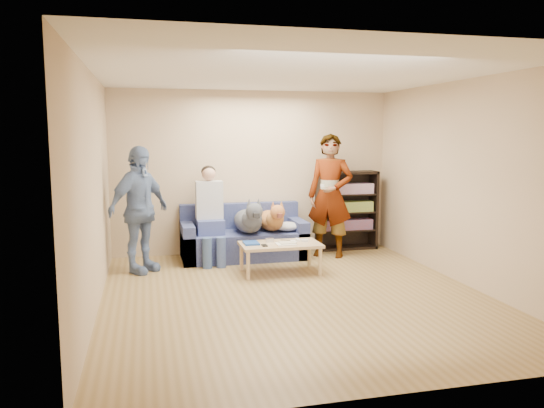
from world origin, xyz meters
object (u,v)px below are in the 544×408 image
object	(u,v)px
person_standing_right	(330,196)
notebook_blue	(251,243)
camera_silver	(270,240)
dog_gray	(249,220)
sofa	(243,240)
person_standing_left	(139,210)
person_seated	(210,211)
dog_tan	(272,219)
coffee_table	(280,247)
bookshelf	(346,209)

from	to	relation	value
person_standing_right	notebook_blue	xyz separation A→B (m)	(-1.41, -0.77, -0.53)
camera_silver	dog_gray	xyz separation A→B (m)	(-0.16, 0.67, 0.19)
person_standing_right	notebook_blue	distance (m)	1.69
notebook_blue	sofa	size ratio (longest dim) A/B	0.14
camera_silver	person_standing_right	bearing A→B (deg)	31.62
person_standing_left	person_seated	distance (m)	1.11
person_standing_right	sofa	distance (m)	1.52
notebook_blue	dog_tan	xyz separation A→B (m)	(0.49, 0.84, 0.18)
person_standing_right	person_seated	world-z (taller)	person_standing_right
person_standing_right	sofa	bearing A→B (deg)	-157.69
person_standing_left	person_seated	size ratio (longest dim) A/B	1.20
notebook_blue	person_seated	world-z (taller)	person_seated
person_seated	dog_tan	distance (m)	0.96
dog_tan	coffee_table	xyz separation A→B (m)	(-0.09, -0.89, -0.24)
person_standing_left	notebook_blue	xyz separation A→B (m)	(1.48, -0.46, -0.45)
person_seated	person_standing_right	bearing A→B (deg)	-3.10
coffee_table	bookshelf	world-z (taller)	bookshelf
camera_silver	dog_tan	distance (m)	0.81
camera_silver	bookshelf	bearing A→B (deg)	36.07
dog_tan	notebook_blue	bearing A→B (deg)	-120.48
person_standing_right	person_standing_left	bearing A→B (deg)	-142.11
dog_gray	coffee_table	distance (m)	0.88
sofa	person_seated	bearing A→B (deg)	-166.36
sofa	dog_gray	size ratio (longest dim) A/B	1.53
camera_silver	dog_tan	world-z (taller)	dog_tan
person_seated	dog_tan	world-z (taller)	person_seated
camera_silver	dog_tan	bearing A→B (deg)	74.49
notebook_blue	sofa	xyz separation A→B (m)	(0.07, 0.99, -0.15)
sofa	person_seated	world-z (taller)	person_seated
dog_gray	coffee_table	size ratio (longest dim) A/B	1.13
person_standing_right	person_seated	xyz separation A→B (m)	(-1.86, 0.10, -0.19)
person_standing_right	coffee_table	distance (m)	1.42
notebook_blue	dog_gray	size ratio (longest dim) A/B	0.21
person_seated	bookshelf	size ratio (longest dim) A/B	1.13
camera_silver	coffee_table	bearing A→B (deg)	-45.00
camera_silver	sofa	distance (m)	0.96
dog_tan	bookshelf	distance (m)	1.43
person_standing_right	notebook_blue	world-z (taller)	person_standing_right
dog_gray	sofa	bearing A→B (deg)	100.50
person_standing_right	dog_tan	xyz separation A→B (m)	(-0.92, 0.07, -0.35)
dog_tan	bookshelf	size ratio (longest dim) A/B	0.88
person_seated	dog_gray	size ratio (longest dim) A/B	1.18
coffee_table	sofa	bearing A→B (deg)	107.65
person_standing_right	camera_silver	world-z (taller)	person_standing_right
person_standing_left	camera_silver	bearing A→B (deg)	-56.66
sofa	dog_tan	bearing A→B (deg)	-20.12
person_standing_left	dog_gray	bearing A→B (deg)	-34.40
sofa	bookshelf	xyz separation A→B (m)	(1.80, 0.23, 0.40)
person_standing_right	camera_silver	size ratio (longest dim) A/B	17.45
person_seated	dog_tan	size ratio (longest dim) A/B	1.29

